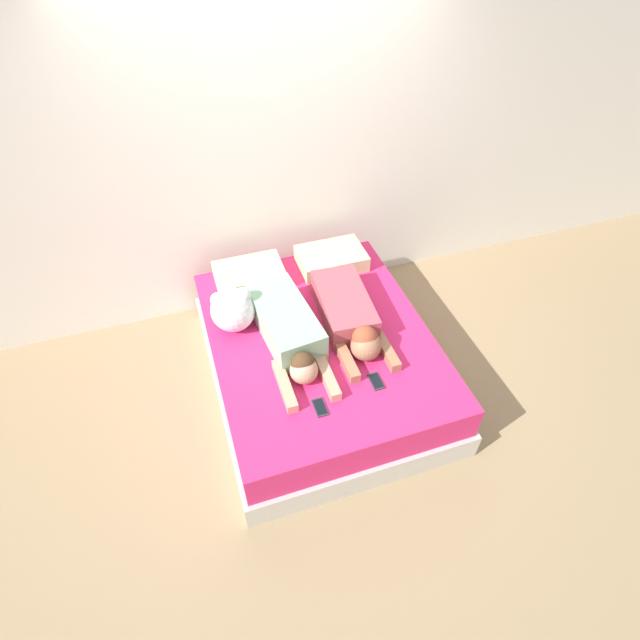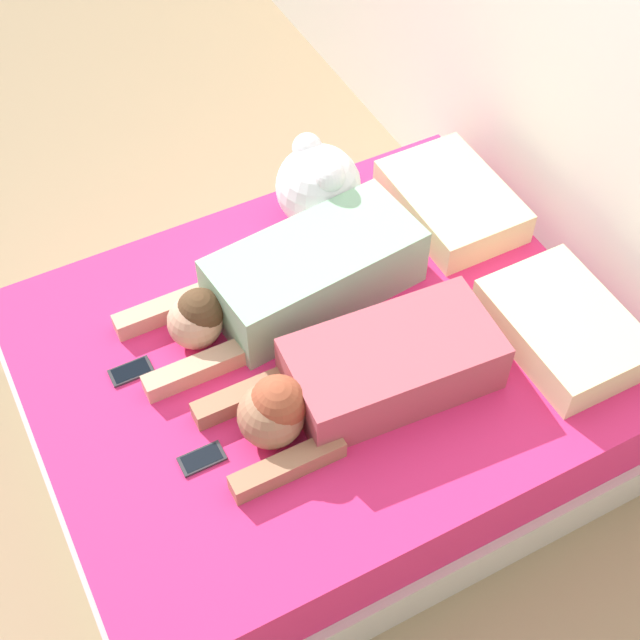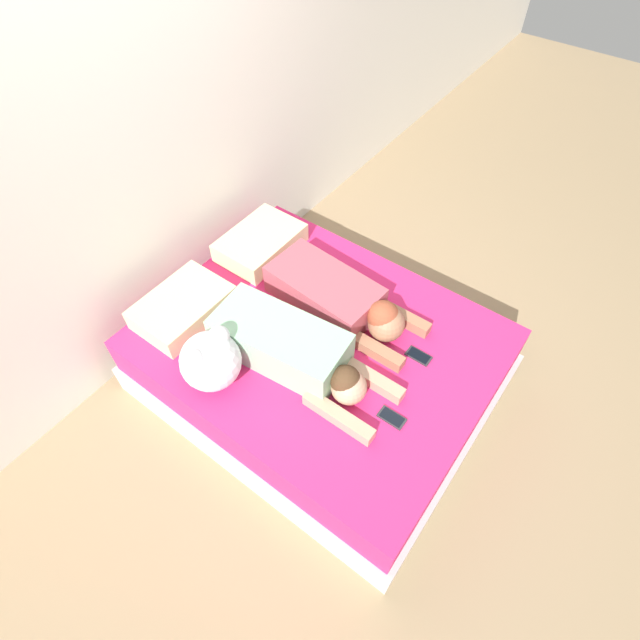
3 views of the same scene
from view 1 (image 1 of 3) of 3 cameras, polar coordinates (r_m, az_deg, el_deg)
The scene contains 10 objects.
ground_plane at distance 3.94m, azimuth 0.00°, elevation -6.60°, with size 12.00×12.00×0.00m, color #9E8460.
wall_back at distance 3.98m, azimuth -5.42°, elevation 17.99°, with size 12.00×0.06×2.60m.
bed at distance 3.76m, azimuth 0.00°, elevation -4.32°, with size 1.59×1.97×0.48m.
pillow_head_left at distance 4.01m, azimuth -8.06°, elevation 5.09°, with size 0.54×0.37×0.13m.
pillow_head_right at distance 4.14m, azimuth 1.31°, elevation 7.04°, with size 0.54×0.37×0.13m.
person_left at distance 3.46m, azimuth -3.60°, elevation -1.21°, with size 0.41×1.07×0.23m.
person_right at distance 3.57m, azimuth 3.41°, elevation 0.44°, with size 0.39×0.97×0.24m.
cell_phone_left at distance 3.17m, azimuth -0.00°, elevation -9.94°, with size 0.07×0.14×0.01m.
cell_phone_right at distance 3.31m, azimuth 6.42°, elevation -6.98°, with size 0.07×0.14×0.01m.
plush_toy at distance 3.58m, azimuth -9.94°, elevation 1.26°, with size 0.32×0.32×0.33m.
Camera 1 is at (-0.78, -2.35, 3.06)m, focal length 28.00 mm.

